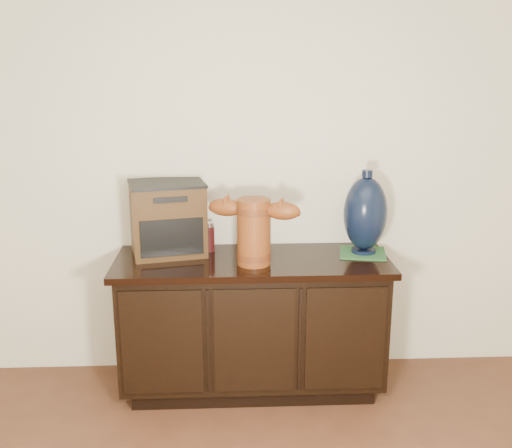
{
  "coord_description": "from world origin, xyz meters",
  "views": [
    {
      "loc": [
        -0.12,
        -0.8,
        1.76
      ],
      "look_at": [
        0.02,
        2.18,
        0.96
      ],
      "focal_mm": 42.0,
      "sensor_mm": 36.0,
      "label": 1
    }
  ],
  "objects_px": {
    "tv_radio": "(168,218)",
    "spray_can": "(209,237)",
    "sideboard": "(252,323)",
    "lamp_base": "(365,214)",
    "terracotta_vessel": "(254,228)"
  },
  "relations": [
    {
      "from": "lamp_base",
      "to": "terracotta_vessel",
      "type": "bearing_deg",
      "value": -166.4
    },
    {
      "from": "sideboard",
      "to": "lamp_base",
      "type": "height_order",
      "value": "lamp_base"
    },
    {
      "from": "terracotta_vessel",
      "to": "spray_can",
      "type": "bearing_deg",
      "value": 153.02
    },
    {
      "from": "terracotta_vessel",
      "to": "spray_can",
      "type": "distance_m",
      "value": 0.35
    },
    {
      "from": "sideboard",
      "to": "lamp_base",
      "type": "relative_size",
      "value": 3.21
    },
    {
      "from": "tv_radio",
      "to": "spray_can",
      "type": "bearing_deg",
      "value": -6.05
    },
    {
      "from": "sideboard",
      "to": "lamp_base",
      "type": "distance_m",
      "value": 0.85
    },
    {
      "from": "tv_radio",
      "to": "spray_can",
      "type": "distance_m",
      "value": 0.25
    },
    {
      "from": "sideboard",
      "to": "terracotta_vessel",
      "type": "relative_size",
      "value": 3.01
    },
    {
      "from": "tv_radio",
      "to": "lamp_base",
      "type": "bearing_deg",
      "value": -15.77
    },
    {
      "from": "lamp_base",
      "to": "tv_radio",
      "type": "bearing_deg",
      "value": 176.84
    },
    {
      "from": "tv_radio",
      "to": "terracotta_vessel",
      "type": "bearing_deg",
      "value": -36.84
    },
    {
      "from": "tv_radio",
      "to": "lamp_base",
      "type": "relative_size",
      "value": 0.99
    },
    {
      "from": "terracotta_vessel",
      "to": "tv_radio",
      "type": "bearing_deg",
      "value": 173.29
    },
    {
      "from": "terracotta_vessel",
      "to": "tv_radio",
      "type": "relative_size",
      "value": 1.07
    }
  ]
}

